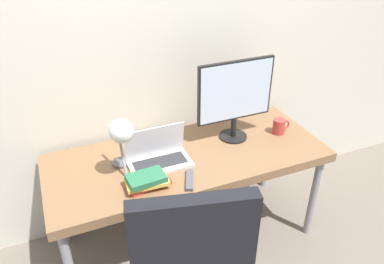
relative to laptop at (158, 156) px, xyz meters
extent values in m
cube|color=beige|center=(0.20, 0.43, 0.54)|extent=(8.00, 0.05, 2.60)
cube|color=brown|center=(0.20, 0.01, -0.08)|extent=(1.74, 0.71, 0.06)
cylinder|color=gray|center=(1.01, -0.29, -0.43)|extent=(0.05, 0.05, 0.65)
cylinder|color=gray|center=(-0.61, 0.30, -0.43)|extent=(0.05, 0.05, 0.65)
cylinder|color=gray|center=(1.01, 0.30, -0.43)|extent=(0.05, 0.05, 0.65)
cube|color=silver|center=(0.00, -0.03, -0.04)|extent=(0.37, 0.20, 0.02)
cube|color=#2D2D33|center=(0.00, -0.03, -0.03)|extent=(0.31, 0.12, 0.00)
cube|color=silver|center=(0.00, 0.06, 0.07)|extent=(0.37, 0.04, 0.20)
cube|color=silver|center=(0.00, 0.06, 0.07)|extent=(0.33, 0.03, 0.18)
cylinder|color=black|center=(0.55, 0.08, -0.04)|extent=(0.19, 0.19, 0.01)
cylinder|color=black|center=(0.55, 0.08, 0.04)|extent=(0.04, 0.04, 0.14)
cube|color=black|center=(0.55, 0.09, 0.29)|extent=(0.52, 0.02, 0.40)
cube|color=silver|center=(0.55, 0.08, 0.29)|extent=(0.49, 0.00, 0.37)
cylinder|color=#4C4C51|center=(-0.21, 0.07, -0.04)|extent=(0.10, 0.10, 0.02)
cylinder|color=#99999E|center=(-0.21, 0.00, 0.11)|extent=(0.02, 0.15, 0.30)
sphere|color=white|center=(-0.21, -0.07, 0.26)|extent=(0.13, 0.13, 0.13)
cube|color=black|center=(-0.12, -0.83, 0.05)|extent=(0.51, 0.19, 0.63)
cube|color=#B2382D|center=(-0.12, -0.18, -0.03)|extent=(0.25, 0.15, 0.03)
cube|color=gold|center=(-0.13, -0.20, -0.01)|extent=(0.24, 0.15, 0.02)
cube|color=#286B47|center=(-0.14, -0.20, 0.02)|extent=(0.21, 0.14, 0.03)
cube|color=#4C4C51|center=(0.10, -0.24, -0.04)|extent=(0.11, 0.18, 0.02)
cylinder|color=#B23833|center=(0.86, 0.01, 0.01)|extent=(0.08, 0.08, 0.10)
torus|color=#B23833|center=(0.92, 0.01, 0.01)|extent=(0.07, 0.01, 0.07)
camera|label=1|loc=(-0.53, -1.78, 1.27)|focal=35.00mm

